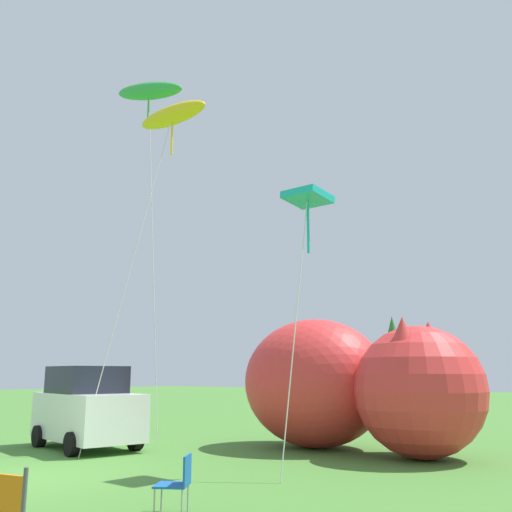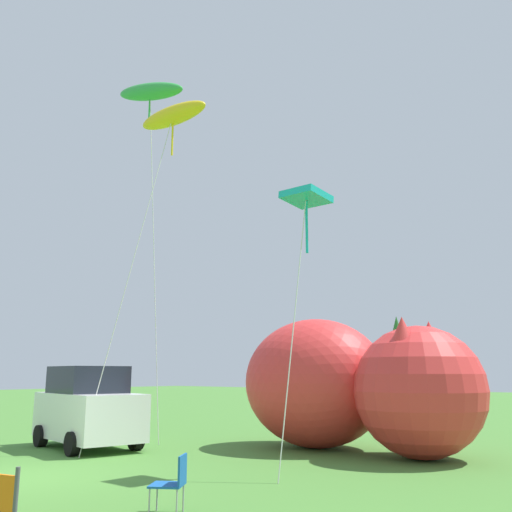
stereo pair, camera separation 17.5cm
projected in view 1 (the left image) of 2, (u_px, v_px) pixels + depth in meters
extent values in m
plane|color=#477F33|center=(20.00, 479.00, 11.21)|extent=(120.00, 120.00, 0.00)
cube|color=white|center=(87.00, 416.00, 15.84)|extent=(4.14, 2.55, 1.24)
cube|color=#1E232D|center=(87.00, 380.00, 16.19)|extent=(2.41, 2.05, 0.74)
cylinder|color=black|center=(135.00, 439.00, 15.37)|extent=(0.64, 0.37, 0.60)
cylinder|color=black|center=(72.00, 444.00, 14.28)|extent=(0.64, 0.37, 0.60)
cylinder|color=black|center=(98.00, 432.00, 17.17)|extent=(0.64, 0.37, 0.60)
cylinder|color=black|center=(39.00, 436.00, 16.08)|extent=(0.64, 0.37, 0.60)
cube|color=#1959A5|center=(172.00, 485.00, 8.44)|extent=(0.66, 0.66, 0.03)
cube|color=#1959A5|center=(187.00, 470.00, 8.47)|extent=(0.27, 0.40, 0.43)
cylinder|color=#A5A5AD|center=(154.00, 503.00, 8.22)|extent=(0.02, 0.02, 0.41)
cylinder|color=#A5A5AD|center=(161.00, 497.00, 8.62)|extent=(0.02, 0.02, 0.41)
cylinder|color=#A5A5AD|center=(182.00, 503.00, 8.19)|extent=(0.02, 0.02, 0.41)
cylinder|color=#A5A5AD|center=(188.00, 497.00, 8.58)|extent=(0.02, 0.02, 0.41)
ellipsoid|color=red|center=(315.00, 382.00, 16.18)|extent=(4.55, 3.88, 3.57)
ellipsoid|color=yellow|center=(315.00, 412.00, 16.01)|extent=(2.94, 2.87, 1.61)
sphere|color=red|center=(420.00, 391.00, 14.00)|extent=(3.21, 3.21, 3.21)
cone|color=red|center=(429.00, 340.00, 14.87)|extent=(0.90, 0.90, 0.96)
cone|color=red|center=(403.00, 337.00, 13.64)|extent=(0.90, 0.90, 0.96)
cylinder|color=silver|center=(131.00, 267.00, 15.80)|extent=(0.35, 2.46, 9.87)
ellipsoid|color=yellow|center=(173.00, 115.00, 17.63)|extent=(2.63, 0.95, 0.80)
cylinder|color=yellow|center=(172.00, 136.00, 17.49)|extent=(0.06, 0.06, 1.20)
cylinder|color=silver|center=(153.00, 253.00, 18.05)|extent=(1.19, 0.13, 11.56)
ellipsoid|color=green|center=(149.00, 91.00, 19.61)|extent=(3.24, 0.79, 1.33)
cylinder|color=green|center=(148.00, 110.00, 19.47)|extent=(0.06, 0.06, 1.20)
cylinder|color=silver|center=(295.00, 327.00, 11.86)|extent=(0.14, 1.31, 5.98)
cube|color=#19B2B2|center=(308.00, 197.00, 12.99)|extent=(0.92, 0.93, 0.25)
cylinder|color=#19B2B2|center=(308.00, 227.00, 12.85)|extent=(0.06, 0.06, 1.20)
cylinder|color=brown|center=(395.00, 392.00, 41.08)|extent=(0.47, 0.47, 1.47)
cone|color=#2D6B2D|center=(393.00, 348.00, 41.70)|extent=(2.59, 2.59, 4.70)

